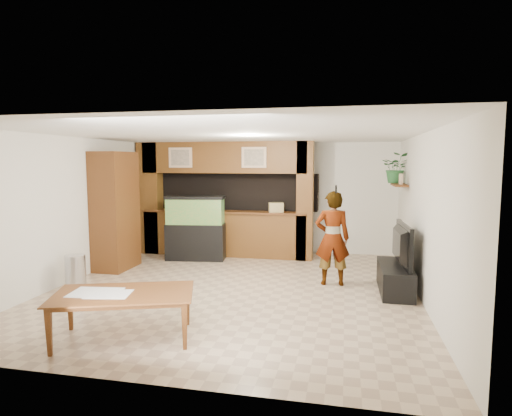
% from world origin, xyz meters
% --- Properties ---
extents(floor, '(6.50, 6.50, 0.00)m').
position_xyz_m(floor, '(0.00, 0.00, 0.00)').
color(floor, tan).
rests_on(floor, ground).
extents(ceiling, '(6.50, 6.50, 0.00)m').
position_xyz_m(ceiling, '(0.00, 0.00, 2.60)').
color(ceiling, white).
rests_on(ceiling, wall_back).
extents(wall_back, '(6.00, 0.00, 6.00)m').
position_xyz_m(wall_back, '(0.00, 3.25, 1.30)').
color(wall_back, silver).
rests_on(wall_back, floor).
extents(wall_left, '(0.00, 6.50, 6.50)m').
position_xyz_m(wall_left, '(-3.00, 0.00, 1.30)').
color(wall_left, silver).
rests_on(wall_left, floor).
extents(wall_right, '(0.00, 6.50, 6.50)m').
position_xyz_m(wall_right, '(3.00, 0.00, 1.30)').
color(wall_right, silver).
rests_on(wall_right, floor).
extents(partition, '(4.20, 0.99, 2.60)m').
position_xyz_m(partition, '(-0.95, 2.64, 1.31)').
color(partition, brown).
rests_on(partition, floor).
extents(wall_clock, '(0.05, 0.25, 0.25)m').
position_xyz_m(wall_clock, '(-2.97, 1.00, 1.90)').
color(wall_clock, black).
rests_on(wall_clock, wall_left).
extents(wall_shelf, '(0.25, 0.90, 0.04)m').
position_xyz_m(wall_shelf, '(2.85, 1.95, 1.70)').
color(wall_shelf, brown).
rests_on(wall_shelf, wall_right).
extents(pantry_cabinet, '(0.59, 0.96, 2.35)m').
position_xyz_m(pantry_cabinet, '(-2.70, 0.86, 1.18)').
color(pantry_cabinet, brown).
rests_on(pantry_cabinet, floor).
extents(trash_can, '(0.33, 0.33, 0.60)m').
position_xyz_m(trash_can, '(-2.58, -0.67, 0.30)').
color(trash_can, '#B2B2B7').
rests_on(trash_can, floor).
extents(aquarium, '(1.27, 0.48, 1.41)m').
position_xyz_m(aquarium, '(-1.40, 1.95, 0.69)').
color(aquarium, black).
rests_on(aquarium, floor).
extents(tv_stand, '(0.50, 1.35, 0.45)m').
position_xyz_m(tv_stand, '(2.65, 0.37, 0.23)').
color(tv_stand, black).
rests_on(tv_stand, floor).
extents(television, '(0.22, 1.22, 0.70)m').
position_xyz_m(television, '(2.65, 0.37, 0.80)').
color(television, black).
rests_on(television, tv_stand).
extents(photo_frame, '(0.06, 0.16, 0.21)m').
position_xyz_m(photo_frame, '(2.85, 1.73, 1.82)').
color(photo_frame, tan).
rests_on(photo_frame, wall_shelf).
extents(potted_plant, '(0.62, 0.55, 0.62)m').
position_xyz_m(potted_plant, '(2.82, 2.28, 2.03)').
color(potted_plant, '#255C2D').
rests_on(potted_plant, wall_shelf).
extents(person, '(0.65, 0.47, 1.65)m').
position_xyz_m(person, '(1.61, 0.58, 0.83)').
color(person, tan).
rests_on(person, floor).
extents(microphone, '(0.03, 0.09, 0.15)m').
position_xyz_m(microphone, '(1.66, 0.42, 1.69)').
color(microphone, black).
rests_on(microphone, person).
extents(dining_table, '(1.85, 1.39, 0.58)m').
position_xyz_m(dining_table, '(-0.77, -2.35, 0.29)').
color(dining_table, brown).
rests_on(dining_table, floor).
extents(newspaper_a, '(0.56, 0.45, 0.01)m').
position_xyz_m(newspaper_a, '(-0.92, -2.41, 0.58)').
color(newspaper_a, silver).
rests_on(newspaper_a, dining_table).
extents(newspaper_b, '(0.63, 0.49, 0.01)m').
position_xyz_m(newspaper_b, '(-1.11, -2.39, 0.58)').
color(newspaper_b, silver).
rests_on(newspaper_b, dining_table).
extents(counter_box, '(0.36, 0.29, 0.21)m').
position_xyz_m(counter_box, '(0.31, 2.45, 1.15)').
color(counter_box, tan).
rests_on(counter_box, partition).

